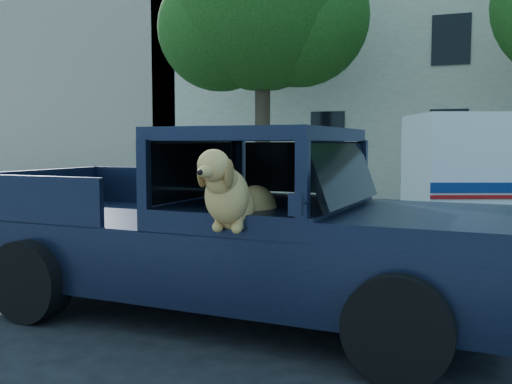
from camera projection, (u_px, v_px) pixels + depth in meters
ground at (305, 312)px, 6.41m from camera, size 120.00×120.00×0.00m
far_sidewalk at (400, 213)px, 14.98m from camera, size 60.00×4.00×0.15m
lane_stripes at (488, 265)px, 8.87m from camera, size 21.60×0.14×0.01m
street_tree_left at (264, 9)px, 16.28m from camera, size 6.00×5.20×8.60m
building_main at (512, 70)px, 20.35m from camera, size 26.00×6.00×9.00m
building_left at (93, 98)px, 26.72m from camera, size 12.00×6.00×8.00m
pickup_truck at (231, 252)px, 6.29m from camera, size 5.86×3.10×2.06m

